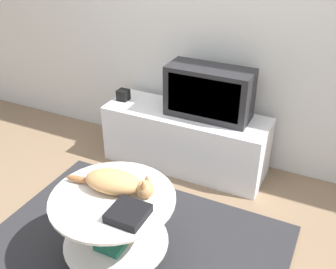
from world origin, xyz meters
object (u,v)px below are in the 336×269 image
at_px(tv, 209,92).
at_px(dvd_box, 128,213).
at_px(speaker, 123,95).
at_px(cat, 116,182).

height_order(tv, dvd_box, tv).
xyz_separation_m(tv, speaker, (-0.78, -0.04, -0.16)).
relative_size(speaker, cat, 0.16).
bearing_deg(tv, dvd_box, -88.00).
bearing_deg(speaker, dvd_box, -57.38).
bearing_deg(speaker, cat, -60.10).
relative_size(dvd_box, cat, 0.35).
bearing_deg(dvd_box, cat, 136.99).
bearing_deg(dvd_box, tv, 92.00).
height_order(speaker, dvd_box, speaker).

